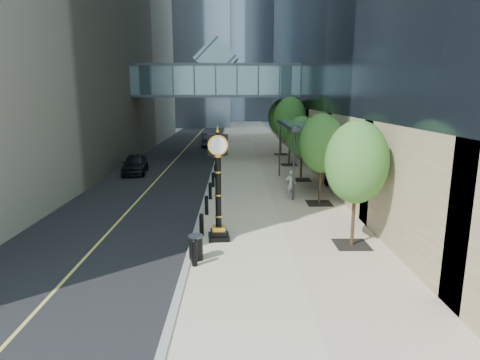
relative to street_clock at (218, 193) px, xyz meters
name	(u,v)px	position (x,y,z in m)	size (l,w,h in m)	color
ground	(271,279)	(1.93, -3.76, -2.11)	(320.00, 320.00, 0.00)	gray
road	(191,143)	(-5.07, 36.24, -2.10)	(8.00, 180.00, 0.02)	black
sidewalk	(252,143)	(2.93, 36.24, -2.08)	(8.00, 180.00, 0.06)	beige
curb	(221,143)	(-1.07, 36.24, -2.07)	(0.25, 180.00, 0.07)	gray
distant_tower_c	(219,8)	(-4.07, 116.24, 30.39)	(22.00, 22.00, 65.00)	#8E9BB2
skywalk	(217,79)	(-1.07, 24.24, 5.61)	(17.00, 4.20, 5.80)	slate
entrance_canopy	(306,125)	(5.41, 10.24, 2.09)	(3.00, 8.00, 4.38)	#383F44
bollard_row	(209,198)	(-0.77, 5.24, -1.60)	(0.20, 16.20, 0.90)	black
street_trees	(299,128)	(5.53, 13.68, 1.61)	(2.89, 28.63, 5.95)	black
street_clock	(218,193)	(0.00, 0.00, 0.00)	(0.96, 0.96, 4.72)	black
trash_bin	(196,248)	(-0.77, -2.19, -1.60)	(0.52, 0.52, 0.90)	black
pedestrian	(291,184)	(4.03, 6.83, -1.17)	(0.64, 0.42, 1.76)	#A2A095
car_near	(135,164)	(-7.26, 15.20, -1.32)	(1.80, 4.48, 1.53)	black
car_far	(209,140)	(-2.44, 32.41, -1.29)	(1.69, 4.85, 1.60)	black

